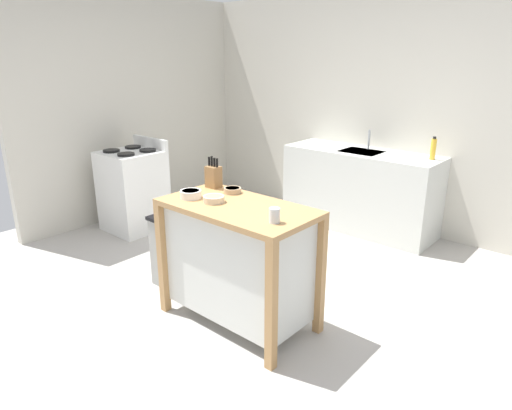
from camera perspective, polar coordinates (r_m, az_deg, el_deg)
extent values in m
plane|color=#ADA8A0|center=(3.75, -2.52, -12.56)|extent=(6.23, 6.23, 0.00)
cube|color=beige|center=(5.39, 16.63, 10.99)|extent=(5.23, 0.10, 2.60)
cube|color=beige|center=(5.89, -14.99, 11.70)|extent=(0.10, 3.16, 2.60)
cube|color=#AD7F4C|center=(3.19, -2.36, -0.35)|extent=(1.13, 0.61, 0.04)
cube|color=silver|center=(3.34, -2.27, -7.06)|extent=(1.03, 0.51, 0.79)
cube|color=#AD7F4C|center=(3.57, -11.65, -6.63)|extent=(0.06, 0.06, 0.89)
cube|color=#AD7F4C|center=(2.87, 1.94, -12.76)|extent=(0.06, 0.06, 0.89)
cube|color=#AD7F4C|center=(3.89, -5.29, -4.15)|extent=(0.06, 0.06, 0.89)
cube|color=#AD7F4C|center=(3.26, 8.07, -8.89)|extent=(0.06, 0.06, 0.89)
cube|color=olive|center=(3.60, -5.36, 3.53)|extent=(0.11, 0.09, 0.17)
cylinder|color=black|center=(3.60, -5.91, 5.49)|extent=(0.02, 0.02, 0.07)
cylinder|color=black|center=(3.58, -5.58, 5.51)|extent=(0.02, 0.02, 0.08)
cylinder|color=black|center=(3.56, -5.25, 5.36)|extent=(0.02, 0.02, 0.07)
cylinder|color=black|center=(3.54, -4.92, 5.30)|extent=(0.02, 0.02, 0.07)
cylinder|color=beige|center=(3.25, -5.34, 0.75)|extent=(0.15, 0.15, 0.05)
cylinder|color=gray|center=(3.24, -5.35, 1.09)|extent=(0.12, 0.12, 0.01)
cylinder|color=silver|center=(3.36, -8.20, 1.35)|extent=(0.16, 0.16, 0.06)
cylinder|color=gray|center=(3.35, -8.22, 1.78)|extent=(0.13, 0.13, 0.01)
cylinder|color=tan|center=(3.46, -2.98, 1.86)|extent=(0.13, 0.13, 0.04)
cylinder|color=brown|center=(3.45, -2.98, 2.13)|extent=(0.11, 0.11, 0.01)
cylinder|color=silver|center=(2.84, 2.34, -1.31)|extent=(0.07, 0.07, 0.10)
cube|color=gray|center=(4.00, -10.26, -5.94)|extent=(0.34, 0.26, 0.60)
cube|color=black|center=(3.88, -10.52, -1.70)|extent=(0.36, 0.28, 0.03)
cube|color=silver|center=(5.31, 12.84, 1.84)|extent=(1.73, 0.60, 0.91)
cube|color=silver|center=(5.19, 13.07, 6.43)|extent=(0.44, 0.36, 0.03)
cylinder|color=#B7BCC1|center=(5.31, 14.00, 7.99)|extent=(0.02, 0.02, 0.22)
cylinder|color=yellow|center=(4.97, 21.36, 6.54)|extent=(0.05, 0.05, 0.21)
cylinder|color=black|center=(4.95, 21.52, 7.87)|extent=(0.03, 0.03, 0.02)
cube|color=silver|center=(5.34, -15.17, 1.72)|extent=(0.60, 0.60, 0.91)
cube|color=silver|center=(5.37, -13.16, 7.64)|extent=(0.60, 0.04, 0.12)
cylinder|color=black|center=(5.27, -17.72, 6.51)|extent=(0.18, 0.18, 0.02)
cylinder|color=black|center=(5.04, -16.02, 6.14)|extent=(0.18, 0.18, 0.02)
cylinder|color=black|center=(5.42, -15.20, 7.04)|extent=(0.18, 0.18, 0.02)
cylinder|color=black|center=(5.19, -13.44, 6.70)|extent=(0.18, 0.18, 0.02)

